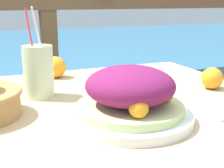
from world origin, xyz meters
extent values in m
cube|color=tan|center=(0.00, 0.00, 0.68)|extent=(0.93, 0.85, 0.04)
cube|color=tan|center=(0.41, 0.37, 0.33)|extent=(0.06, 0.06, 0.66)
cube|color=brown|center=(0.00, 0.74, 0.97)|extent=(2.80, 0.08, 0.09)
cube|color=brown|center=(0.00, 0.74, 0.46)|extent=(0.07, 0.07, 0.92)
cube|color=teal|center=(0.00, 3.24, 0.22)|extent=(12.00, 4.00, 0.43)
cylinder|color=white|center=(0.00, -0.13, 0.71)|extent=(0.29, 0.29, 0.02)
cylinder|color=#C6DB8E|center=(0.00, -0.13, 0.73)|extent=(0.24, 0.24, 0.02)
ellipsoid|color=#72194C|center=(0.00, -0.13, 0.78)|extent=(0.20, 0.20, 0.09)
sphere|color=orange|center=(0.08, -0.14, 0.76)|extent=(0.04, 0.04, 0.04)
sphere|color=orange|center=(-0.04, -0.05, 0.76)|extent=(0.04, 0.04, 0.04)
sphere|color=orange|center=(-0.02, -0.21, 0.76)|extent=(0.04, 0.04, 0.04)
cylinder|color=beige|center=(-0.16, 0.13, 0.77)|extent=(0.08, 0.08, 0.14)
cylinder|color=white|center=(-0.15, 0.12, 0.84)|extent=(0.05, 0.05, 0.21)
cylinder|color=red|center=(-0.17, 0.13, 0.84)|extent=(0.02, 0.07, 0.21)
cube|color=silver|center=(0.20, -0.13, 0.70)|extent=(0.05, 0.18, 0.00)
sphere|color=orange|center=(0.35, 0.01, 0.74)|extent=(0.07, 0.07, 0.07)
sphere|color=orange|center=(-0.06, 0.34, 0.74)|extent=(0.07, 0.07, 0.07)
camera|label=1|loc=(-0.30, -0.72, 0.97)|focal=50.00mm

